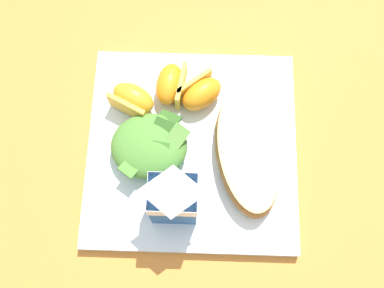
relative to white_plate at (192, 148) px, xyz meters
The scene contains 8 objects.
ground 0.01m from the white_plate, ahead, with size 3.00×3.00×0.00m, color #C67A33.
white_plate is the anchor object (origin of this frame).
cheesy_pizza_bread 0.08m from the white_plate, 169.38° to the left, with size 0.11×0.18×0.04m.
green_salad_pile 0.06m from the white_plate, ahead, with size 0.10×0.10×0.04m.
milk_carton 0.11m from the white_plate, 76.79° to the left, with size 0.06×0.05×0.11m.
orange_wedge_front 0.08m from the white_plate, 98.22° to the right, with size 0.07×0.07×0.04m.
orange_wedge_middle 0.09m from the white_plate, 69.02° to the right, with size 0.05×0.06×0.04m.
orange_wedge_rear 0.10m from the white_plate, 35.14° to the right, with size 0.07×0.06×0.04m.
Camera 1 is at (-0.01, 0.19, 0.61)m, focal length 43.45 mm.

